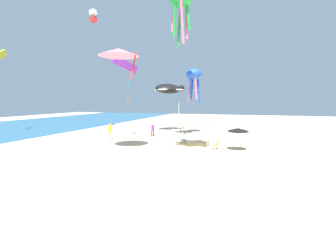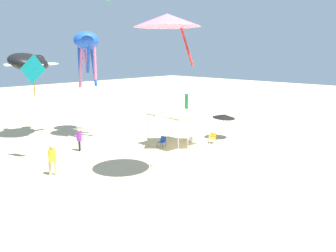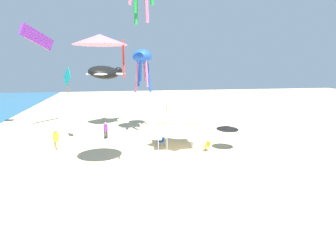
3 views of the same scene
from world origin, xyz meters
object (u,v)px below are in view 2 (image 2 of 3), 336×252
(person_beachcomber, at_px, (79,138))
(kite_diamond_teal, at_px, (33,71))
(person_far_stroller, at_px, (52,157))
(folding_chair_right_of_tent, at_px, (162,141))
(kite_delta_pink, at_px, (167,20))
(canopy_tent, at_px, (178,111))
(beach_umbrella, at_px, (224,116))
(cooler_box, at_px, (192,139))
(kite_octopus_blue, at_px, (86,44))
(kite_turtle_black, at_px, (29,62))
(folding_chair_near_cooler, at_px, (213,137))
(banner_flag, at_px, (188,117))

(person_beachcomber, bearing_deg, kite_diamond_teal, -49.30)
(person_beachcomber, height_order, person_far_stroller, person_far_stroller)
(person_beachcomber, distance_m, person_far_stroller, 5.46)
(folding_chair_right_of_tent, xyz_separation_m, kite_delta_pink, (-5.25, 4.91, 8.61))
(folding_chair_right_of_tent, bearing_deg, canopy_tent, 51.65)
(beach_umbrella, bearing_deg, person_far_stroller, 82.28)
(person_beachcomber, xyz_separation_m, kite_diamond_teal, (-0.26, 3.37, 5.17))
(cooler_box, bearing_deg, kite_diamond_teal, 70.92)
(beach_umbrella, bearing_deg, person_beachcomber, 62.87)
(cooler_box, relative_size, kite_octopus_blue, 0.15)
(person_far_stroller, distance_m, kite_diamond_teal, 6.06)
(folding_chair_right_of_tent, height_order, kite_octopus_blue, kite_octopus_blue)
(cooler_box, xyz_separation_m, kite_octopus_blue, (9.17, 3.90, 7.87))
(kite_turtle_black, bearing_deg, beach_umbrella, -88.86)
(canopy_tent, height_order, kite_octopus_blue, kite_octopus_blue)
(person_beachcomber, distance_m, kite_octopus_blue, 9.63)
(canopy_tent, relative_size, cooler_box, 5.04)
(beach_umbrella, distance_m, cooler_box, 3.43)
(canopy_tent, height_order, kite_turtle_black, kite_turtle_black)
(canopy_tent, distance_m, folding_chair_right_of_tent, 2.66)
(canopy_tent, relative_size, kite_delta_pink, 0.97)
(beach_umbrella, relative_size, kite_delta_pink, 0.56)
(folding_chair_right_of_tent, xyz_separation_m, person_beachcomber, (3.72, 5.18, 0.52))
(folding_chair_near_cooler, bearing_deg, kite_turtle_black, -169.65)
(canopy_tent, bearing_deg, kite_turtle_black, 29.82)
(canopy_tent, height_order, beach_umbrella, canopy_tent)
(folding_chair_near_cooler, relative_size, cooler_box, 1.10)
(canopy_tent, relative_size, beach_umbrella, 1.72)
(person_beachcomber, bearing_deg, kite_delta_pink, 38.05)
(cooler_box, xyz_separation_m, kite_diamond_teal, (4.01, 11.58, 5.96))
(person_far_stroller, bearing_deg, person_beachcomber, 81.94)
(beach_umbrella, height_order, kite_diamond_teal, kite_diamond_teal)
(canopy_tent, height_order, kite_diamond_teal, kite_diamond_teal)
(canopy_tent, xyz_separation_m, folding_chair_near_cooler, (-1.60, -2.46, -2.29))
(cooler_box, bearing_deg, person_far_stroller, 86.61)
(banner_flag, bearing_deg, canopy_tent, -30.45)
(folding_chair_right_of_tent, height_order, kite_delta_pink, kite_delta_pink)
(folding_chair_right_of_tent, height_order, person_far_stroller, person_far_stroller)
(canopy_tent, distance_m, beach_umbrella, 4.71)
(person_far_stroller, height_order, kite_turtle_black, kite_turtle_black)
(person_far_stroller, distance_m, kite_turtle_black, 12.54)
(canopy_tent, distance_m, kite_octopus_blue, 10.83)
(person_far_stroller, bearing_deg, kite_turtle_black, 110.66)
(beach_umbrella, xyz_separation_m, kite_octopus_blue, (10.48, 6.54, 6.13))
(cooler_box, height_order, person_beachcomber, person_beachcomber)
(canopy_tent, height_order, banner_flag, banner_flag)
(canopy_tent, height_order, folding_chair_near_cooler, canopy_tent)
(beach_umbrella, height_order, cooler_box, beach_umbrella)
(banner_flag, bearing_deg, beach_umbrella, -83.09)
(cooler_box, bearing_deg, canopy_tent, 91.01)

